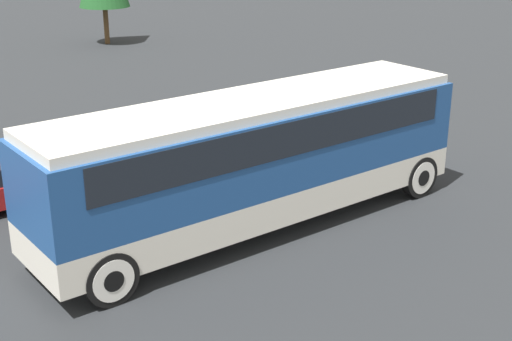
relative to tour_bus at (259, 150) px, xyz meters
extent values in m
plane|color=#26282B|center=(-0.10, 0.00, -1.95)|extent=(120.00, 120.00, 0.00)
cube|color=silver|center=(-0.10, 0.00, -1.09)|extent=(11.07, 2.53, 0.76)
cube|color=navy|center=(-0.10, 0.00, 0.17)|extent=(11.07, 2.53, 1.77)
cube|color=black|center=(-0.10, 0.00, 0.61)|extent=(9.74, 2.57, 0.80)
cube|color=silver|center=(-0.10, 0.00, 1.16)|extent=(10.85, 2.32, 0.22)
cube|color=navy|center=(5.29, 0.00, -0.08)|extent=(0.36, 2.42, 2.02)
cylinder|color=black|center=(4.53, -1.15, -1.39)|extent=(1.13, 0.28, 1.13)
cylinder|color=silver|center=(4.53, -1.15, -1.39)|extent=(0.88, 0.30, 0.88)
cylinder|color=black|center=(4.53, -1.15, -1.39)|extent=(0.43, 0.32, 0.43)
cylinder|color=black|center=(4.53, 1.15, -1.39)|extent=(1.13, 0.28, 1.13)
cylinder|color=silver|center=(4.53, 1.15, -1.39)|extent=(0.88, 0.30, 0.88)
cylinder|color=black|center=(4.53, 1.15, -1.39)|extent=(0.43, 0.32, 0.43)
cylinder|color=black|center=(-4.55, -1.15, -1.39)|extent=(1.13, 0.28, 1.13)
cylinder|color=silver|center=(-4.55, -1.15, -1.39)|extent=(0.88, 0.30, 0.88)
cylinder|color=black|center=(-4.55, -1.15, -1.39)|extent=(0.43, 0.32, 0.43)
cylinder|color=black|center=(-4.55, 1.15, -1.39)|extent=(1.13, 0.28, 1.13)
cylinder|color=silver|center=(-4.55, 1.15, -1.39)|extent=(0.88, 0.30, 0.88)
cylinder|color=black|center=(-4.55, 1.15, -1.39)|extent=(0.43, 0.32, 0.43)
cylinder|color=black|center=(-3.88, 4.27, -1.65)|extent=(0.60, 0.22, 0.60)
cylinder|color=black|center=(-3.88, 4.27, -1.65)|extent=(0.23, 0.26, 0.23)
cylinder|color=black|center=(-3.88, 5.92, -1.65)|extent=(0.60, 0.22, 0.60)
cylinder|color=black|center=(-3.88, 5.92, -1.65)|extent=(0.23, 0.26, 0.23)
cube|color=navy|center=(5.09, 6.83, -1.42)|extent=(4.36, 1.75, 0.58)
cube|color=black|center=(4.91, 6.83, -0.89)|extent=(2.27, 1.57, 0.46)
cylinder|color=black|center=(6.81, 6.04, -1.63)|extent=(0.65, 0.22, 0.65)
cylinder|color=black|center=(6.81, 6.04, -1.63)|extent=(0.25, 0.26, 0.25)
cylinder|color=black|center=(6.81, 7.61, -1.63)|extent=(0.65, 0.22, 0.65)
cylinder|color=black|center=(6.81, 7.61, -1.63)|extent=(0.25, 0.26, 0.25)
cylinder|color=black|center=(3.36, 6.04, -1.63)|extent=(0.65, 0.22, 0.65)
cylinder|color=black|center=(3.36, 6.04, -1.63)|extent=(0.25, 0.26, 0.25)
cylinder|color=black|center=(3.36, 7.61, -1.63)|extent=(0.65, 0.22, 0.65)
cylinder|color=black|center=(3.36, 7.61, -1.63)|extent=(0.25, 0.26, 0.25)
cylinder|color=brown|center=(8.24, 24.68, -0.92)|extent=(0.28, 0.28, 2.07)
camera|label=1|loc=(-9.77, -12.56, 5.40)|focal=50.00mm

